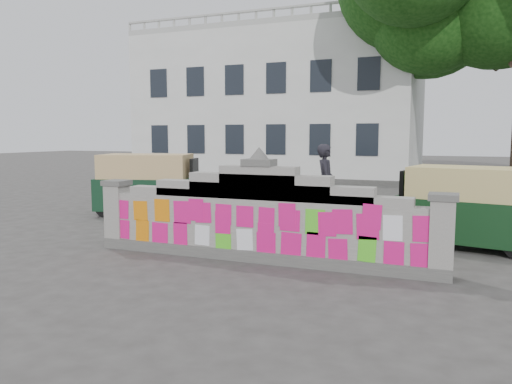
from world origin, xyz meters
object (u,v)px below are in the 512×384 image
at_px(rickshaw_left, 149,183).
at_px(rickshaw_right, 467,206).
at_px(cyclist_rider, 325,193).
at_px(cyclist_bike, 325,209).
at_px(pedestrian, 407,207).

height_order(rickshaw_left, rickshaw_right, rickshaw_left).
xyz_separation_m(cyclist_rider, rickshaw_left, (-5.16, 0.53, -0.01)).
height_order(cyclist_bike, rickshaw_left, rickshaw_left).
distance_m(cyclist_rider, pedestrian, 1.99).
distance_m(pedestrian, rickshaw_left, 7.14).
relative_size(pedestrian, rickshaw_left, 0.47).
height_order(pedestrian, rickshaw_right, rickshaw_right).
relative_size(cyclist_rider, pedestrian, 1.20).
bearing_deg(cyclist_rider, cyclist_bike, 72.53).
bearing_deg(cyclist_bike, rickshaw_left, 66.67).
bearing_deg(rickshaw_left, pedestrian, -25.95).
xyz_separation_m(cyclist_bike, pedestrian, (1.88, -0.62, 0.21)).
bearing_deg(cyclist_bike, cyclist_rider, -107.47).
bearing_deg(pedestrian, rickshaw_right, 77.13).
relative_size(cyclist_rider, rickshaw_right, 0.60).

